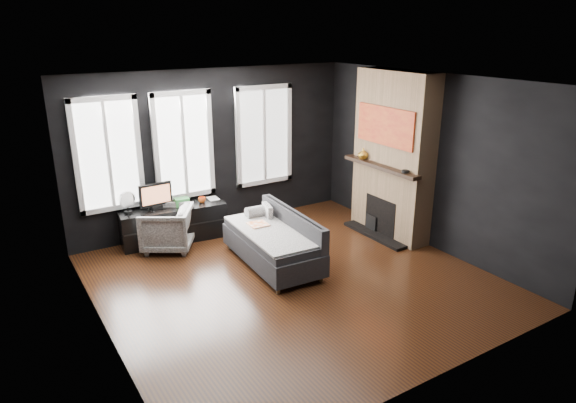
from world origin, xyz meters
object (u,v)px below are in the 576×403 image
book (208,193)px  sofa (272,240)px  monitor (156,194)px  mantel_vase (363,154)px  mug (202,199)px  armchair (167,226)px  media_console (174,223)px

book → sofa: bearing=-80.2°
sofa → monitor: size_ratio=3.39×
sofa → mantel_vase: size_ratio=10.04×
sofa → mantel_vase: 2.28m
mantel_vase → mug: bearing=155.6°
monitor → mantel_vase: size_ratio=2.96×
armchair → mug: bearing=139.0°
sofa → monitor: monitor is taller
monitor → mantel_vase: (3.19, -1.22, 0.50)m
sofa → armchair: sofa is taller
monitor → mantel_vase: bearing=-24.6°
media_console → mantel_vase: size_ratio=9.32×
mug → book: 0.16m
armchair → mantel_vase: bearing=105.8°
armchair → mantel_vase: size_ratio=4.17×
mantel_vase → sofa: bearing=-167.5°
monitor → mug: 0.76m
media_console → book: bearing=5.0°
armchair → media_console: 0.37m
sofa → media_console: bearing=122.1°
media_console → monitor: 0.58m
mug → book: bearing=24.9°
book → mantel_vase: bearing=-27.0°
monitor → media_console: bearing=-10.7°
monitor → mug: size_ratio=4.50×
mug → book: (0.14, 0.07, 0.06)m
book → monitor: bearing=177.4°
monitor → armchair: bearing=-87.1°
mug → mantel_vase: (2.46, -1.12, 0.68)m
media_console → monitor: size_ratio=3.14×
media_console → mug: 0.60m
media_console → mug: (0.49, -0.07, 0.35)m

